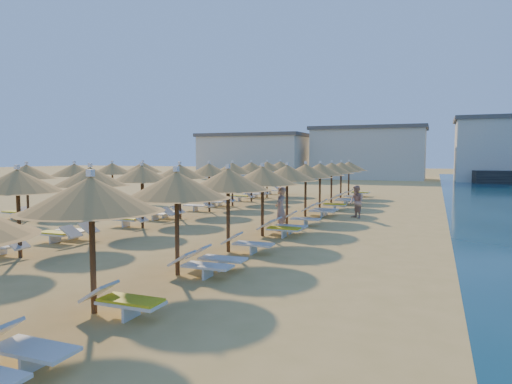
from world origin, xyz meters
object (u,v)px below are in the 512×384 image
at_px(beachgoer_a, 280,209).
at_px(parasol_row_east, 287,174).
at_px(parasol_row_west, 180,172).
at_px(beachgoer_b, 356,202).

bearing_deg(beachgoer_a, parasol_row_east, -169.87).
height_order(parasol_row_west, beachgoer_b, parasol_row_west).
distance_m(parasol_row_west, beachgoer_a, 6.34).
bearing_deg(parasol_row_east, beachgoer_a, -81.12).
bearing_deg(parasol_row_west, beachgoer_b, 22.72).
xyz_separation_m(parasol_row_west, beachgoer_a, (5.93, -1.76, -1.41)).
distance_m(parasol_row_east, beachgoer_b, 4.58).
height_order(beachgoer_b, beachgoer_a, beachgoer_a).
relative_size(parasol_row_west, beachgoer_a, 18.58).
bearing_deg(parasol_row_west, beachgoer_a, -16.57).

